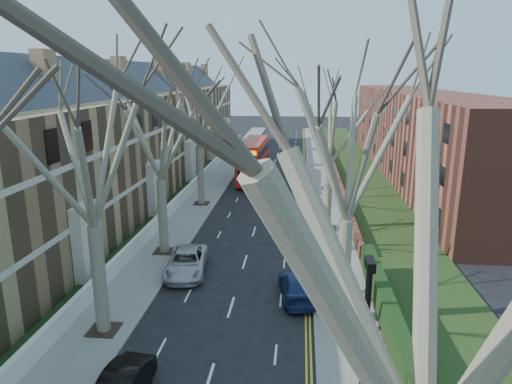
# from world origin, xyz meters

# --- Properties ---
(pavement_left) EXTENTS (3.00, 102.00, 0.12)m
(pavement_left) POSITION_xyz_m (-6.00, 39.00, 0.06)
(pavement_left) COLOR slate
(pavement_left) RESTS_ON ground
(pavement_right) EXTENTS (3.00, 102.00, 0.12)m
(pavement_right) POSITION_xyz_m (6.00, 39.00, 0.06)
(pavement_right) COLOR slate
(pavement_right) RESTS_ON ground
(terrace_left) EXTENTS (9.70, 78.00, 13.60)m
(terrace_left) POSITION_xyz_m (-13.65, 31.00, 5.53)
(terrace_left) COLOR olive
(terrace_left) RESTS_ON ground
(flats_right) EXTENTS (13.97, 54.00, 10.00)m
(flats_right) POSITION_xyz_m (17.46, 43.00, 4.98)
(flats_right) COLOR brown
(flats_right) RESTS_ON ground
(front_wall_left) EXTENTS (0.30, 78.00, 1.00)m
(front_wall_left) POSITION_xyz_m (-7.65, 31.00, 0.62)
(front_wall_left) COLOR white
(front_wall_left) RESTS_ON ground
(grass_verge_right) EXTENTS (6.00, 102.00, 0.06)m
(grass_verge_right) POSITION_xyz_m (10.50, 39.00, 0.15)
(grass_verge_right) COLOR #1F3312
(grass_verge_right) RESTS_ON ground
(tree_left_mid) EXTENTS (10.50, 10.50, 14.71)m
(tree_left_mid) POSITION_xyz_m (-5.70, 6.00, 9.56)
(tree_left_mid) COLOR #6C614D
(tree_left_mid) RESTS_ON ground
(tree_left_far) EXTENTS (10.15, 10.15, 14.22)m
(tree_left_far) POSITION_xyz_m (-5.70, 16.00, 9.24)
(tree_left_far) COLOR #6C614D
(tree_left_far) RESTS_ON ground
(tree_left_dist) EXTENTS (10.50, 10.50, 14.71)m
(tree_left_dist) POSITION_xyz_m (-5.70, 28.00, 9.56)
(tree_left_dist) COLOR #6C614D
(tree_left_dist) RESTS_ON ground
(tree_right_near) EXTENTS (10.85, 10.85, 15.20)m
(tree_right_near) POSITION_xyz_m (5.70, -6.00, 9.86)
(tree_right_near) COLOR #6C614D
(tree_right_near) RESTS_ON ground
(tree_right_mid) EXTENTS (10.50, 10.50, 14.71)m
(tree_right_mid) POSITION_xyz_m (5.70, 8.00, 9.56)
(tree_right_mid) COLOR #6C614D
(tree_right_mid) RESTS_ON ground
(tree_right_far) EXTENTS (10.15, 10.15, 14.22)m
(tree_right_far) POSITION_xyz_m (5.70, 22.00, 9.24)
(tree_right_far) COLOR #6C614D
(tree_right_far) RESTS_ON ground
(double_decker_bus) EXTENTS (3.04, 10.81, 4.50)m
(double_decker_bus) POSITION_xyz_m (-1.85, 38.56, 2.21)
(double_decker_bus) COLOR #AE1A0C
(double_decker_bus) RESTS_ON ground
(car_left_far) EXTENTS (2.90, 5.33, 1.42)m
(car_left_far) POSITION_xyz_m (-3.38, 12.98, 0.71)
(car_left_far) COLOR #AFAEB4
(car_left_far) RESTS_ON ground
(car_right_near) EXTENTS (2.42, 4.75, 1.32)m
(car_right_near) POSITION_xyz_m (3.48, 10.46, 0.66)
(car_right_near) COLOR navy
(car_right_near) RESTS_ON ground
(car_right_mid) EXTENTS (1.73, 3.83, 1.28)m
(car_right_mid) POSITION_xyz_m (3.70, 20.85, 0.64)
(car_right_mid) COLOR #A0A1A8
(car_right_mid) RESTS_ON ground
(car_right_far) EXTENTS (1.98, 4.48, 1.43)m
(car_right_far) POSITION_xyz_m (3.20, 33.08, 0.72)
(car_right_far) COLOR black
(car_right_far) RESTS_ON ground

